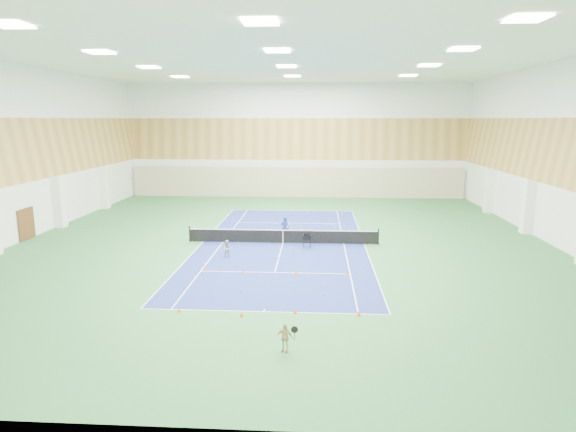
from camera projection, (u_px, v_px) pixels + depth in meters
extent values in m
plane|color=#2E6B35|center=(283.00, 243.00, 32.61)|extent=(40.00, 40.00, 0.00)
cube|color=navy|center=(283.00, 243.00, 32.61)|extent=(10.97, 23.77, 0.01)
cube|color=#C6B793|center=(296.00, 182.00, 51.62)|extent=(35.40, 0.16, 3.20)
cube|color=#593319|center=(26.00, 224.00, 33.45)|extent=(0.08, 1.80, 2.20)
imported|color=navy|center=(285.00, 228.00, 33.77)|extent=(0.59, 0.41, 1.56)
imported|color=gray|center=(228.00, 249.00, 29.24)|extent=(0.56, 0.46, 1.06)
imported|color=tan|center=(285.00, 337.00, 17.34)|extent=(0.67, 0.41, 1.06)
cone|color=#FF590D|center=(205.00, 267.00, 26.95)|extent=(0.21, 0.21, 0.23)
cone|color=#DB450B|center=(243.00, 272.00, 26.14)|extent=(0.19, 0.19, 0.21)
cone|color=orange|center=(296.00, 273.00, 25.88)|extent=(0.23, 0.23, 0.25)
cone|color=red|center=(347.00, 272.00, 26.16)|extent=(0.21, 0.21, 0.23)
cone|color=#DE450B|center=(179.00, 310.00, 20.94)|extent=(0.17, 0.17, 0.19)
cone|color=#FF490D|center=(242.00, 315.00, 20.45)|extent=(0.18, 0.18, 0.20)
cone|color=#DB580B|center=(295.00, 311.00, 20.79)|extent=(0.19, 0.19, 0.21)
cone|color=#DA610B|center=(359.00, 313.00, 20.53)|extent=(0.22, 0.22, 0.24)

